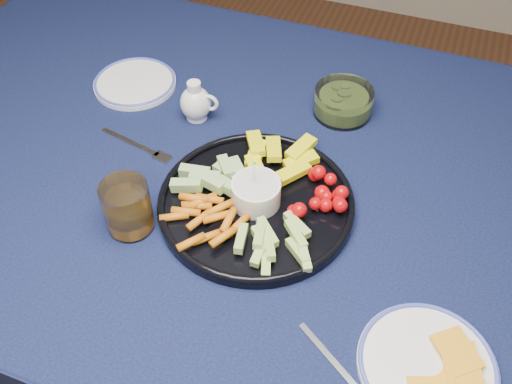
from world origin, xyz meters
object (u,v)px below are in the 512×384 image
(side_plate_extra, at_px, (135,83))
(juice_tumbler, at_px, (128,210))
(creamer_pitcher, at_px, (196,103))
(pickle_bowl, at_px, (343,103))
(crudite_platter, at_px, (255,199))
(cheese_plate, at_px, (427,364))
(dining_table, at_px, (244,193))

(side_plate_extra, bearing_deg, juice_tumbler, -62.10)
(creamer_pitcher, height_order, pickle_bowl, creamer_pitcher)
(crudite_platter, bearing_deg, juice_tumbler, -148.20)
(creamer_pitcher, xyz_separation_m, cheese_plate, (0.55, -0.40, -0.03))
(crudite_platter, xyz_separation_m, creamer_pitcher, (-0.21, 0.20, 0.02))
(crudite_platter, distance_m, side_plate_extra, 0.46)
(crudite_platter, xyz_separation_m, cheese_plate, (0.35, -0.20, -0.01))
(dining_table, distance_m, crudite_platter, 0.16)
(dining_table, xyz_separation_m, creamer_pitcher, (-0.14, 0.10, 0.13))
(dining_table, distance_m, pickle_bowl, 0.29)
(dining_table, relative_size, crudite_platter, 4.62)
(cheese_plate, relative_size, side_plate_extra, 1.10)
(creamer_pitcher, relative_size, juice_tumbler, 0.92)
(creamer_pitcher, xyz_separation_m, side_plate_extra, (-0.18, 0.05, -0.03))
(dining_table, xyz_separation_m, juice_tumbler, (-0.13, -0.22, 0.13))
(dining_table, relative_size, pickle_bowl, 13.26)
(crudite_platter, distance_m, juice_tumbler, 0.23)
(cheese_plate, bearing_deg, side_plate_extra, 148.33)
(juice_tumbler, distance_m, side_plate_extra, 0.42)
(crudite_platter, distance_m, cheese_plate, 0.40)
(juice_tumbler, bearing_deg, crudite_platter, 31.80)
(juice_tumbler, xyz_separation_m, side_plate_extra, (-0.19, 0.37, -0.04))
(crudite_platter, bearing_deg, cheese_plate, -30.44)
(crudite_platter, relative_size, cheese_plate, 1.75)
(pickle_bowl, height_order, juice_tumbler, juice_tumbler)
(cheese_plate, bearing_deg, crudite_platter, 149.56)
(cheese_plate, xyz_separation_m, juice_tumbler, (-0.54, 0.09, 0.03))
(creamer_pitcher, height_order, side_plate_extra, creamer_pitcher)
(juice_tumbler, bearing_deg, creamer_pitcher, 92.63)
(side_plate_extra, bearing_deg, dining_table, -24.62)
(crudite_platter, bearing_deg, pickle_bowl, 75.86)
(dining_table, bearing_deg, side_plate_extra, 155.38)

